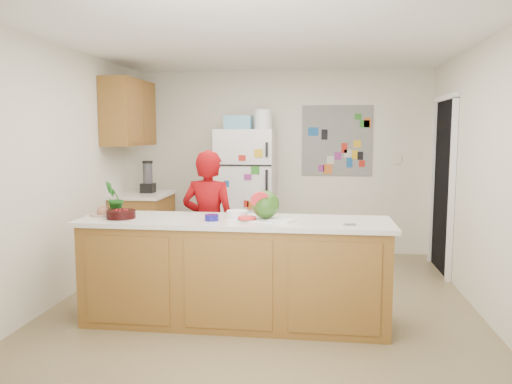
# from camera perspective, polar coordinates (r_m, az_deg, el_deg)

# --- Properties ---
(floor) EXTENTS (4.00, 4.50, 0.02)m
(floor) POSITION_cam_1_polar(r_m,az_deg,el_deg) (4.98, 0.89, -12.78)
(floor) COLOR brown
(floor) RESTS_ON ground
(wall_back) EXTENTS (4.00, 0.02, 2.50)m
(wall_back) POSITION_cam_1_polar(r_m,az_deg,el_deg) (6.95, 2.99, 3.42)
(wall_back) COLOR beige
(wall_back) RESTS_ON ground
(wall_left) EXTENTS (0.02, 4.50, 2.50)m
(wall_left) POSITION_cam_1_polar(r_m,az_deg,el_deg) (5.32, -21.15, 1.94)
(wall_left) COLOR beige
(wall_left) RESTS_ON ground
(wall_right) EXTENTS (0.02, 4.50, 2.50)m
(wall_right) POSITION_cam_1_polar(r_m,az_deg,el_deg) (4.91, 24.93, 1.40)
(wall_right) COLOR beige
(wall_right) RESTS_ON ground
(ceiling) EXTENTS (4.00, 4.50, 0.02)m
(ceiling) POSITION_cam_1_polar(r_m,az_deg,el_deg) (4.77, 0.95, 17.09)
(ceiling) COLOR white
(ceiling) RESTS_ON wall_back
(doorway) EXTENTS (0.03, 0.85, 2.04)m
(doorway) POSITION_cam_1_polar(r_m,az_deg,el_deg) (6.32, 20.66, 0.56)
(doorway) COLOR black
(doorway) RESTS_ON ground
(peninsula_base) EXTENTS (2.60, 0.62, 0.88)m
(peninsula_base) POSITION_cam_1_polar(r_m,az_deg,el_deg) (4.39, -2.46, -9.30)
(peninsula_base) COLOR brown
(peninsula_base) RESTS_ON floor
(peninsula_top) EXTENTS (2.68, 0.70, 0.04)m
(peninsula_top) POSITION_cam_1_polar(r_m,az_deg,el_deg) (4.29, -2.49, -3.38)
(peninsula_top) COLOR silver
(peninsula_top) RESTS_ON peninsula_base
(side_counter_base) EXTENTS (0.60, 0.80, 0.86)m
(side_counter_base) POSITION_cam_1_polar(r_m,az_deg,el_deg) (6.52, -12.70, -4.23)
(side_counter_base) COLOR brown
(side_counter_base) RESTS_ON floor
(side_counter_top) EXTENTS (0.64, 0.84, 0.04)m
(side_counter_top) POSITION_cam_1_polar(r_m,az_deg,el_deg) (6.45, -12.81, -0.30)
(side_counter_top) COLOR silver
(side_counter_top) RESTS_ON side_counter_base
(upper_cabinets) EXTENTS (0.35, 1.00, 0.80)m
(upper_cabinets) POSITION_cam_1_polar(r_m,az_deg,el_deg) (6.41, -14.31, 8.75)
(upper_cabinets) COLOR brown
(upper_cabinets) RESTS_ON wall_left
(refrigerator) EXTENTS (0.75, 0.70, 1.70)m
(refrigerator) POSITION_cam_1_polar(r_m,az_deg,el_deg) (6.66, -1.14, -0.17)
(refrigerator) COLOR silver
(refrigerator) RESTS_ON floor
(fridge_top_bin) EXTENTS (0.35, 0.28, 0.18)m
(fridge_top_bin) POSITION_cam_1_polar(r_m,az_deg,el_deg) (6.63, -2.03, 7.93)
(fridge_top_bin) COLOR #5999B2
(fridge_top_bin) RESTS_ON refrigerator
(photo_collage) EXTENTS (0.95, 0.01, 0.95)m
(photo_collage) POSITION_cam_1_polar(r_m,az_deg,el_deg) (6.90, 9.24, 5.81)
(photo_collage) COLOR slate
(photo_collage) RESTS_ON wall_back
(person) EXTENTS (0.58, 0.42, 1.49)m
(person) POSITION_cam_1_polar(r_m,az_deg,el_deg) (4.94, -5.41, -3.86)
(person) COLOR #720508
(person) RESTS_ON floor
(blender_appliance) EXTENTS (0.12, 0.12, 0.38)m
(blender_appliance) POSITION_cam_1_polar(r_m,az_deg,el_deg) (6.47, -12.26, 1.60)
(blender_appliance) COLOR black
(blender_appliance) RESTS_ON side_counter_top
(cutting_board) EXTENTS (0.42, 0.35, 0.01)m
(cutting_board) POSITION_cam_1_polar(r_m,az_deg,el_deg) (4.25, 0.26, -3.12)
(cutting_board) COLOR silver
(cutting_board) RESTS_ON peninsula_top
(watermelon) EXTENTS (0.24, 0.24, 0.24)m
(watermelon) POSITION_cam_1_polar(r_m,az_deg,el_deg) (4.24, 1.10, -1.44)
(watermelon) COLOR #2E6212
(watermelon) RESTS_ON cutting_board
(watermelon_slice) EXTENTS (0.15, 0.15, 0.02)m
(watermelon_slice) POSITION_cam_1_polar(r_m,az_deg,el_deg) (4.21, -1.05, -2.98)
(watermelon_slice) COLOR red
(watermelon_slice) RESTS_ON cutting_board
(cherry_bowl) EXTENTS (0.31, 0.31, 0.07)m
(cherry_bowl) POSITION_cam_1_polar(r_m,az_deg,el_deg) (4.47, -15.16, -2.48)
(cherry_bowl) COLOR black
(cherry_bowl) RESTS_ON peninsula_top
(white_bowl) EXTENTS (0.24, 0.24, 0.06)m
(white_bowl) POSITION_cam_1_polar(r_m,az_deg,el_deg) (4.37, -2.14, -2.52)
(white_bowl) COLOR silver
(white_bowl) RESTS_ON peninsula_top
(cobalt_bowl) EXTENTS (0.13, 0.13, 0.05)m
(cobalt_bowl) POSITION_cam_1_polar(r_m,az_deg,el_deg) (4.23, -5.09, -2.93)
(cobalt_bowl) COLOR navy
(cobalt_bowl) RESTS_ON peninsula_top
(plate) EXTENTS (0.29, 0.29, 0.02)m
(plate) POSITION_cam_1_polar(r_m,az_deg,el_deg) (4.69, -17.02, -2.46)
(plate) COLOR beige
(plate) RESTS_ON peninsula_top
(paper_towel) EXTENTS (0.23, 0.22, 0.02)m
(paper_towel) POSITION_cam_1_polar(r_m,az_deg,el_deg) (4.17, 3.03, -3.27)
(paper_towel) COLOR silver
(paper_towel) RESTS_ON peninsula_top
(keys) EXTENTS (0.10, 0.06, 0.01)m
(keys) POSITION_cam_1_polar(r_m,az_deg,el_deg) (4.07, 10.66, -3.68)
(keys) COLOR gray
(keys) RESTS_ON peninsula_top
(potted_plant) EXTENTS (0.20, 0.21, 0.31)m
(potted_plant) POSITION_cam_1_polar(r_m,az_deg,el_deg) (4.62, -15.90, -0.71)
(potted_plant) COLOR #0E400A
(potted_plant) RESTS_ON peninsula_top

